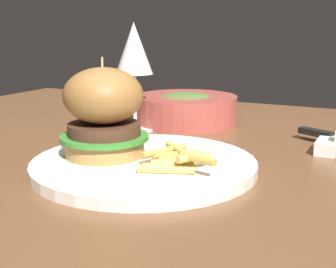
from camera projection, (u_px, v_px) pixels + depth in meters
dining_table at (198, 197)px, 0.74m from camera, size 1.37×0.90×0.74m
main_plate at (144, 165)px, 0.61m from camera, size 0.29×0.29×0.01m
burger_sandwich at (104, 112)px, 0.62m from camera, size 0.12×0.12×0.13m
fries_pile at (176, 158)px, 0.57m from camera, size 0.10×0.10×0.02m
wine_glass at (134, 52)px, 0.81m from camera, size 0.07×0.07×0.19m
soup_bowl at (186, 108)px, 0.90m from camera, size 0.20×0.20×0.06m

